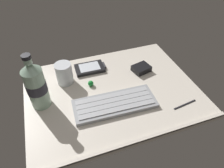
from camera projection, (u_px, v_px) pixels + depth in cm
name	position (u px, v px, depth cm)	size (l,w,h in cm)	color
ground_plane	(112.00, 92.00, 77.88)	(64.00, 48.00, 2.80)	beige
keyboard	(115.00, 104.00, 71.11)	(29.47, 12.32, 1.70)	#93969B
handheld_device	(90.00, 68.00, 86.08)	(12.93, 7.88, 1.50)	black
juice_cup	(64.00, 74.00, 78.13)	(6.40, 6.40, 8.50)	silver
water_bottle	(36.00, 85.00, 66.07)	(6.73, 6.73, 20.80)	#9EC1A8
charger_block	(141.00, 69.00, 85.09)	(7.00, 5.60, 2.40)	black
trackball_mouse	(91.00, 83.00, 78.41)	(2.20, 2.20, 2.20)	#198C33
stylus_pen	(185.00, 104.00, 71.53)	(0.70, 0.70, 9.50)	#26262B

